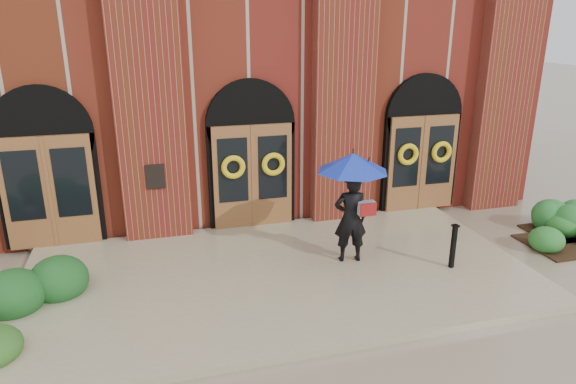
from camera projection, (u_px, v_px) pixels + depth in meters
name	position (u px, v px, depth m)	size (l,w,h in m)	color
ground	(282.00, 282.00, 10.23)	(90.00, 90.00, 0.00)	gray
landing	(280.00, 275.00, 10.34)	(10.00, 5.30, 0.15)	tan
church_building	(215.00, 65.00, 17.14)	(16.20, 12.53, 7.00)	maroon
man_with_umbrella	(352.00, 187.00, 10.31)	(1.65, 1.65, 2.32)	black
metal_post	(453.00, 245.00, 10.34)	(0.14, 0.14, 0.93)	black
hedge_front_right	(564.00, 234.00, 11.81)	(1.51, 1.29, 0.53)	#246425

